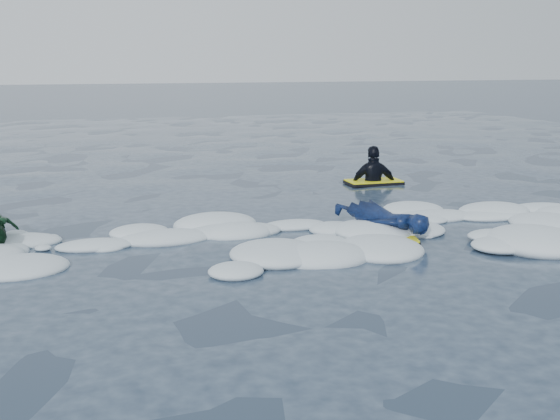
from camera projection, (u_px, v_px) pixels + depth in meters
The scene contains 4 objects.
ground at pixel (264, 266), 8.20m from camera, with size 120.00×120.00×0.00m, color #19253C.
foam_band at pixel (245, 244), 9.17m from camera, with size 12.00×3.10×0.30m, color white, non-canonical shape.
prone_woman_unit at pixel (384, 219), 9.62m from camera, with size 1.10×1.69×0.41m.
waiting_rider_unit at pixel (373, 187), 13.48m from camera, with size 1.07×0.60×1.59m.
Camera 1 is at (-1.94, -7.63, 2.39)m, focal length 45.00 mm.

